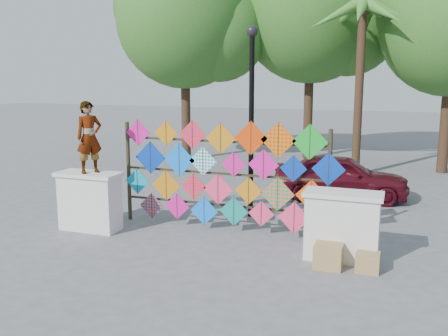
{
  "coord_description": "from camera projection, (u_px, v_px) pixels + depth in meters",
  "views": [
    {
      "loc": [
        3.63,
        -9.14,
        3.35
      ],
      "look_at": [
        0.13,
        0.6,
        1.42
      ],
      "focal_mm": 40.0,
      "sensor_mm": 36.0,
      "label": 1
    }
  ],
  "objects": [
    {
      "name": "ground",
      "position": [
        208.0,
        240.0,
        10.28
      ],
      "size": [
        80.0,
        80.0,
        0.0
      ],
      "primitive_type": "plane",
      "color": "gray",
      "rests_on": "ground"
    },
    {
      "name": "parapet_left",
      "position": [
        90.0,
        201.0,
        10.87
      ],
      "size": [
        1.4,
        0.65,
        1.28
      ],
      "color": "white",
      "rests_on": "ground"
    },
    {
      "name": "parapet_right",
      "position": [
        342.0,
        226.0,
        9.07
      ],
      "size": [
        1.4,
        0.65,
        1.28
      ],
      "color": "white",
      "rests_on": "ground"
    },
    {
      "name": "kite_rack",
      "position": [
        226.0,
        175.0,
        10.69
      ],
      "size": [
        4.98,
        0.24,
        2.42
      ],
      "color": "#2F281A",
      "rests_on": "ground"
    },
    {
      "name": "tree_west",
      "position": [
        187.0,
        21.0,
        19.1
      ],
      "size": [
        5.85,
        5.2,
        8.01
      ],
      "color": "#462F1E",
      "rests_on": "ground"
    },
    {
      "name": "tree_mid",
      "position": [
        314.0,
        12.0,
        19.38
      ],
      "size": [
        6.3,
        5.6,
        8.61
      ],
      "color": "#462F1E",
      "rests_on": "ground"
    },
    {
      "name": "palm_tree",
      "position": [
        362.0,
        24.0,
        16.03
      ],
      "size": [
        3.62,
        3.62,
        5.83
      ],
      "color": "#462F1E",
      "rests_on": "ground"
    },
    {
      "name": "vendor_woman",
      "position": [
        89.0,
        137.0,
        10.59
      ],
      "size": [
        0.62,
        0.67,
        1.53
      ],
      "primitive_type": "imported",
      "rotation": [
        0.0,
        0.0,
        0.97
      ],
      "color": "#99999E",
      "rests_on": "parapet_left"
    },
    {
      "name": "sedan",
      "position": [
        340.0,
        177.0,
        13.62
      ],
      "size": [
        3.77,
        1.91,
        1.23
      ],
      "primitive_type": "imported",
      "rotation": [
        0.0,
        0.0,
        1.7
      ],
      "color": "#520E19",
      "rests_on": "ground"
    },
    {
      "name": "lamppost",
      "position": [
        251.0,
        104.0,
        11.53
      ],
      "size": [
        0.28,
        0.28,
        4.46
      ],
      "color": "black",
      "rests_on": "ground"
    },
    {
      "name": "cardboard_box_near",
      "position": [
        328.0,
        256.0,
        8.77
      ],
      "size": [
        0.48,
        0.43,
        0.43
      ],
      "primitive_type": "cube",
      "color": "tan",
      "rests_on": "ground"
    },
    {
      "name": "cardboard_box_far",
      "position": [
        368.0,
        262.0,
        8.62
      ],
      "size": [
        0.4,
        0.37,
        0.34
      ],
      "primitive_type": "cube",
      "color": "tan",
      "rests_on": "ground"
    }
  ]
}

